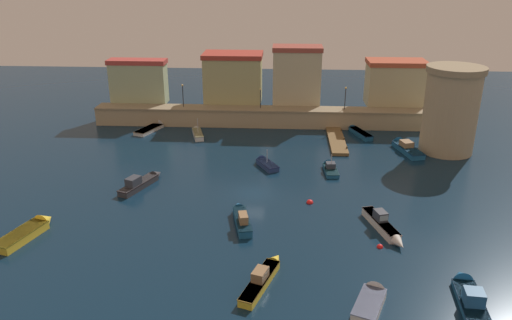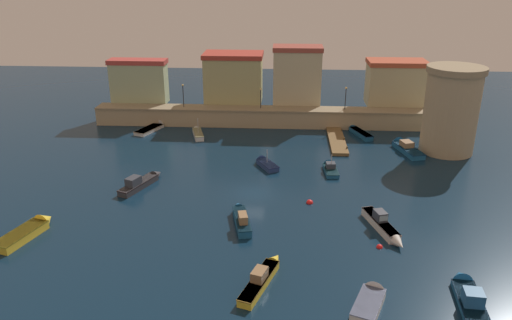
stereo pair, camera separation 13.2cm
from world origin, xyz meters
The scene contains 23 objects.
ground_plane centered at (0.00, 0.00, 0.00)m, with size 138.54×138.54×0.00m, color #0C2338.
quay_wall centered at (0.00, 24.66, 1.40)m, with size 51.70×3.44×2.79m.
old_town_backdrop centered at (1.75, 28.67, 6.47)m, with size 49.45×6.11×9.11m.
fortress_tower centered at (24.87, 14.72, 5.76)m, with size 7.41×7.41×11.39m.
pier_dock centered at (10.71, 17.52, 0.21)m, with size 2.20×11.14×0.70m.
quay_lamp_0 centered at (-12.33, 24.66, 5.13)m, with size 0.32×0.32×3.54m.
quay_lamp_1 centered at (-0.43, 24.66, 4.89)m, with size 0.32×0.32×3.12m.
quay_lamp_2 centered at (12.38, 24.66, 5.09)m, with size 0.32×0.32×3.47m.
moored_boat_0 centered at (-0.70, -6.60, 0.51)m, with size 2.58×6.77×1.78m.
moored_boat_1 centered at (-16.46, 21.93, 0.29)m, with size 4.00×6.81×1.68m.
moored_boat_2 centered at (0.95, 8.15, 0.34)m, with size 3.45×4.79×2.63m.
moored_boat_3 centered at (14.11, 21.22, 0.38)m, with size 3.48×6.52×1.14m.
moored_boat_4 centered at (12.79, -7.64, 0.54)m, with size 3.21×7.39×1.83m.
moored_boat_5 centered at (-9.42, 19.42, 0.38)m, with size 2.70×5.86×3.08m.
moored_boat_6 centered at (9.99, -18.51, 0.40)m, with size 3.45×5.29×1.64m.
moored_boat_7 centered at (19.50, 14.90, 0.45)m, with size 3.61×7.52×1.92m.
moored_boat_8 centered at (8.93, 7.26, 0.33)m, with size 1.77×5.01×2.74m.
moored_boat_9 centered at (1.87, -16.26, 0.48)m, with size 3.48×7.33×1.71m.
moored_boat_10 centered at (-20.11, -10.13, 0.43)m, with size 3.57×6.86×1.73m.
moored_boat_11 centered at (-12.62, 1.21, 0.51)m, with size 3.89×7.04×1.88m.
moored_boat_12 centered at (17.36, -17.27, 0.40)m, with size 2.29×6.62×2.11m.
mooring_buoy_0 centered at (11.98, -10.55, 0.00)m, with size 0.57×0.57×0.57m, color red.
mooring_buoy_1 centered at (6.13, -2.04, 0.00)m, with size 0.72×0.72×0.72m, color red.
Camera 2 is at (3.35, -49.70, 23.53)m, focal length 35.21 mm.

